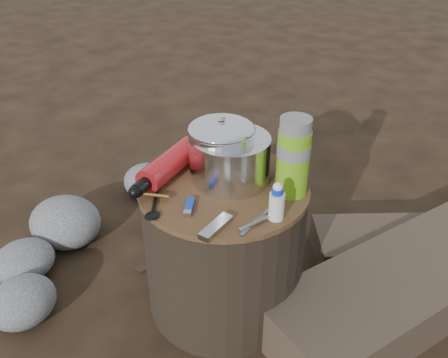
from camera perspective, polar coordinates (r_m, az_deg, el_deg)
The scene contains 15 objects.
ground at distance 1.73m, azimuth 0.00°, elevation -13.61°, with size 60.00×60.00×0.00m, color black.
stump at distance 1.58m, azimuth 0.00°, elevation -7.77°, with size 0.50×0.50×0.46m, color black.
rock_ring at distance 1.94m, azimuth -13.09°, elevation -5.23°, with size 0.44×0.96×0.19m, color slate, non-canonical shape.
foil_windscreen at distance 1.44m, azimuth 0.84°, elevation 2.31°, with size 0.23×0.23×0.14m, color silver.
camping_pot at distance 1.44m, azimuth -0.30°, elevation 3.46°, with size 0.19×0.19×0.19m, color silver.
fuel_bottle at distance 1.49m, azimuth -6.32°, elevation 1.71°, with size 0.08×0.31×0.08m, color red, non-canonical shape.
thermos at distance 1.37m, azimuth 7.97°, elevation 2.52°, with size 0.09×0.09×0.23m, color #67AA19.
travel_mug at distance 1.47m, azimuth 8.03°, elevation 2.43°, with size 0.09×0.09×0.13m, color black.
stuff_sack at distance 1.60m, azimuth -0.90°, elevation 4.71°, with size 0.14×0.11×0.09m, color #C59703.
food_pouch at distance 1.54m, azimuth 1.74°, elevation 4.25°, with size 0.10×0.02×0.13m, color navy.
lighter at distance 1.35m, azimuth -3.98°, elevation -3.01°, with size 0.02×0.08×0.01m, color #1135C4.
multitool at distance 1.27m, azimuth -0.93°, elevation -5.55°, with size 0.03×0.11×0.02m, color #AAAAAE.
pot_grabber at distance 1.29m, azimuth 3.63°, elevation -4.88°, with size 0.04×0.14×0.01m, color #AAAAAE, non-canonical shape.
spork at distance 1.38m, azimuth -7.97°, elevation -2.52°, with size 0.03×0.15×0.01m, color black, non-canonical shape.
squeeze_bottle at distance 1.29m, azimuth 6.09°, elevation -2.76°, with size 0.04×0.04×0.10m, color silver.
Camera 1 is at (0.66, -1.03, 1.23)m, focal length 39.76 mm.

